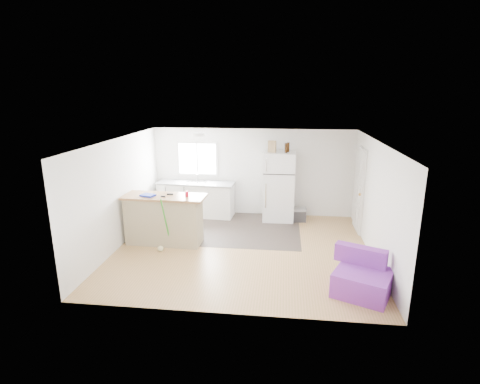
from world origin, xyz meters
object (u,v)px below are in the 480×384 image
(cooler, at_px, (297,214))
(blue_tray, at_px, (148,195))
(bottle_right, at_px, (288,147))
(red_cup, at_px, (187,194))
(kitchen_cabinets, at_px, (196,199))
(cleaner_jug, at_px, (195,239))
(refrigerator, at_px, (279,186))
(peninsula, at_px, (164,219))
(purple_seat, at_px, (362,278))
(mop, at_px, (162,241))
(cardboard_box, at_px, (272,147))
(bottle_left, at_px, (286,148))

(cooler, height_order, blue_tray, blue_tray)
(cooler, relative_size, bottle_right, 2.02)
(red_cup, height_order, blue_tray, red_cup)
(red_cup, bearing_deg, cooler, 36.79)
(kitchen_cabinets, relative_size, cleaner_jug, 6.57)
(kitchen_cabinets, bearing_deg, refrigerator, 2.04)
(kitchen_cabinets, distance_m, peninsula, 2.04)
(kitchen_cabinets, xyz_separation_m, refrigerator, (2.28, -0.07, 0.44))
(cleaner_jug, height_order, blue_tray, blue_tray)
(cleaner_jug, bearing_deg, red_cup, 157.85)
(purple_seat, bearing_deg, peninsula, -178.85)
(cooler, bearing_deg, peninsula, -153.76)
(mop, xyz_separation_m, bottle_right, (2.68, 2.41, 1.74))
(refrigerator, xyz_separation_m, cardboard_box, (-0.20, -0.08, 1.07))
(red_cup, distance_m, cardboard_box, 2.73)
(red_cup, relative_size, cardboard_box, 0.40)
(blue_tray, bearing_deg, kitchen_cabinets, 74.33)
(kitchen_cabinets, distance_m, bottle_left, 2.86)
(purple_seat, bearing_deg, refrigerator, 136.61)
(red_cup, xyz_separation_m, blue_tray, (-0.87, -0.06, -0.04))
(purple_seat, distance_m, red_cup, 4.01)
(peninsula, xyz_separation_m, blue_tray, (-0.32, -0.07, 0.58))
(peninsula, distance_m, blue_tray, 0.66)
(bottle_left, bearing_deg, kitchen_cabinets, 175.71)
(cooler, xyz_separation_m, bottle_left, (-0.35, -0.02, 1.78))
(purple_seat, xyz_separation_m, bottle_right, (-1.30, 3.70, 1.70))
(cooler, distance_m, bottle_right, 1.81)
(cardboard_box, bearing_deg, bottle_left, -5.71)
(cooler, bearing_deg, cardboard_box, 173.46)
(refrigerator, bearing_deg, peninsula, -143.13)
(kitchen_cabinets, bearing_deg, mop, -90.60)
(peninsula, height_order, blue_tray, blue_tray)
(mop, height_order, bottle_left, bottle_left)
(cleaner_jug, distance_m, bottle_right, 3.41)
(refrigerator, relative_size, mop, 1.52)
(purple_seat, relative_size, cardboard_box, 3.87)
(mop, relative_size, bottle_left, 4.85)
(kitchen_cabinets, bearing_deg, peninsula, -93.82)
(cleaner_jug, relative_size, mop, 0.27)
(kitchen_cabinets, height_order, red_cup, red_cup)
(kitchen_cabinets, height_order, peninsula, kitchen_cabinets)
(blue_tray, bearing_deg, refrigerator, 35.24)
(refrigerator, distance_m, cooler, 0.90)
(bottle_left, bearing_deg, cardboard_box, 174.29)
(cleaner_jug, bearing_deg, bottle_right, 35.50)
(peninsula, relative_size, bottle_left, 7.43)
(bottle_left, distance_m, bottle_right, 0.14)
(refrigerator, relative_size, bottle_right, 7.38)
(peninsula, distance_m, cooler, 3.59)
(blue_tray, distance_m, bottle_right, 3.78)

